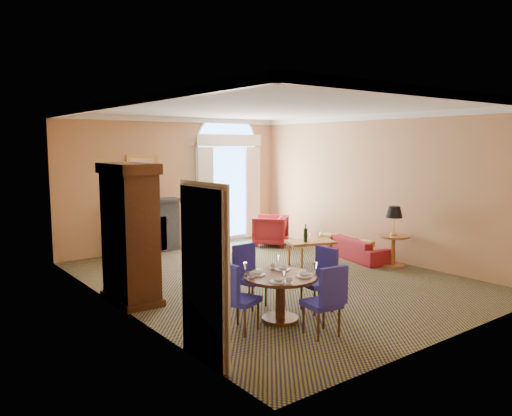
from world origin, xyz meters
TOP-DOWN VIEW (x-y plane):
  - ground at (0.00, 0.00)m, footprint 7.50×7.50m
  - room_envelope at (-0.03, 0.67)m, footprint 6.04×7.52m
  - armoire at (-2.72, 0.26)m, footprint 0.64×1.14m
  - dining_table at (-1.38, -1.90)m, footprint 1.07×1.07m
  - dining_chair_north at (-1.34, -1.04)m, footprint 0.52×0.52m
  - dining_chair_south at (-1.28, -2.74)m, footprint 0.49×0.50m
  - dining_chair_east at (-0.56, -1.90)m, footprint 0.48×0.48m
  - dining_chair_west at (-2.15, -1.87)m, footprint 0.56×0.56m
  - sofa at (2.55, 0.06)m, footprint 0.99×1.76m
  - armchair at (1.95, 2.47)m, footprint 1.16×1.16m
  - coffee_table at (1.35, 0.37)m, footprint 1.12×0.86m
  - side_table at (2.60, -0.82)m, footprint 0.66×0.66m

SIDE VIEW (x-z plane):
  - ground at x=0.00m, z-range 0.00..0.00m
  - sofa at x=2.55m, z-range 0.00..0.49m
  - armchair at x=1.95m, z-range 0.00..0.76m
  - coffee_table at x=1.35m, z-range 0.02..0.91m
  - dining_table at x=-1.38m, z-range 0.07..0.94m
  - dining_chair_north at x=-1.34m, z-range 0.07..1.04m
  - dining_chair_south at x=-1.28m, z-range 0.07..1.04m
  - dining_chair_east at x=-0.56m, z-range 0.07..1.04m
  - dining_chair_west at x=-2.15m, z-range 0.07..1.04m
  - side_table at x=2.60m, z-range 0.15..1.39m
  - armoire at x=-2.72m, z-range -0.04..2.21m
  - room_envelope at x=-0.03m, z-range 0.78..4.23m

